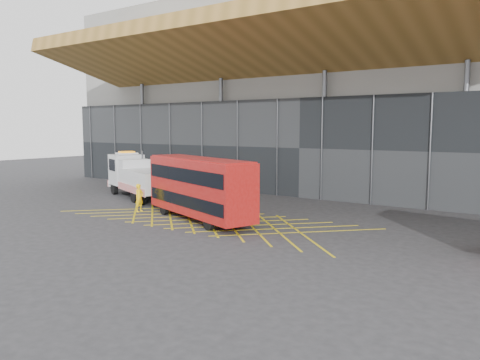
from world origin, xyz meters
The scene contains 6 objects.
ground_plane centered at (0.00, 0.00, 0.00)m, with size 120.00×120.00×0.00m, color #29292C.
road_markings centered at (1.60, 0.00, 0.01)m, with size 19.96×7.16×0.01m.
construction_building centered at (1.92, 18.40, 8.98)m, with size 55.00×23.97×18.00m.
recovery_truck centered at (-8.43, 3.66, 1.71)m, with size 10.31×5.91×3.71m.
bus_towed centered at (1.39, -0.55, 2.12)m, with size 9.52×5.34×3.82m.
worker centered at (-3.84, -0.55, 0.94)m, with size 0.69×0.45×1.88m, color yellow.
Camera 1 is at (19.48, -22.26, 5.67)m, focal length 35.00 mm.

